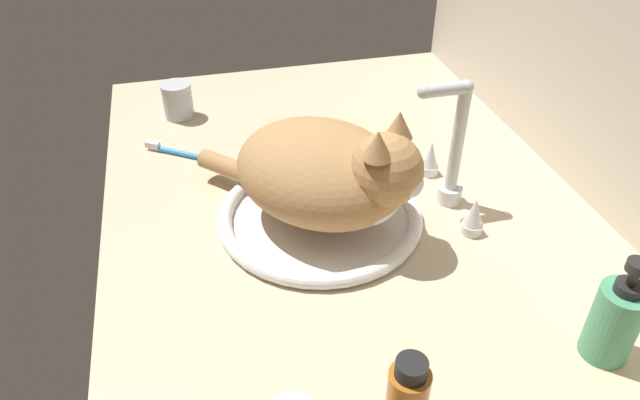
{
  "coord_description": "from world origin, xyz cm",
  "views": [
    {
      "loc": [
        66.72,
        -22.52,
        59.78
      ],
      "look_at": [
        -2.89,
        -5.08,
        7.0
      ],
      "focal_mm": 32.98,
      "sensor_mm": 36.0,
      "label": 1
    }
  ],
  "objects": [
    {
      "name": "countertop",
      "position": [
        0.0,
        0.0,
        1.5
      ],
      "size": [
        123.09,
        76.12,
        3.0
      ],
      "primitive_type": "cube",
      "color": "#CCB793",
      "rests_on": "ground"
    },
    {
      "name": "backsplash_wall",
      "position": [
        0.0,
        39.26,
        17.73
      ],
      "size": [
        123.09,
        2.4,
        35.46
      ],
      "primitive_type": "cube",
      "color": "beige",
      "rests_on": "ground"
    },
    {
      "name": "sink_basin",
      "position": [
        -2.89,
        -5.08,
        3.96
      ],
      "size": [
        31.61,
        31.61,
        2.21
      ],
      "color": "white",
      "rests_on": "countertop"
    },
    {
      "name": "faucet",
      "position": [
        -2.89,
        15.94,
        10.84
      ],
      "size": [
        19.85,
        9.49,
        21.28
      ],
      "color": "silver",
      "rests_on": "countertop"
    },
    {
      "name": "cat",
      "position": [
        -1.62,
        -3.85,
        12.6
      ],
      "size": [
        34.45,
        33.89,
        18.38
      ],
      "color": "tan",
      "rests_on": "sink_basin"
    },
    {
      "name": "metal_jar",
      "position": [
        -42.89,
        -24.3,
        6.54
      ],
      "size": [
        6.0,
        6.0,
        7.06
      ],
      "color": "#B2B5BA",
      "rests_on": "countertop"
    },
    {
      "name": "soap_pump_bottle",
      "position": [
        30.12,
        21.68,
        8.52
      ],
      "size": [
        5.58,
        5.58,
        14.57
      ],
      "color": "#4C9E70",
      "rests_on": "countertop"
    },
    {
      "name": "toothbrush",
      "position": [
        -26.36,
        -23.19,
        3.61
      ],
      "size": [
        11.88,
        16.75,
        1.7
      ],
      "color": "#338CD1",
      "rests_on": "countertop"
    }
  ]
}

